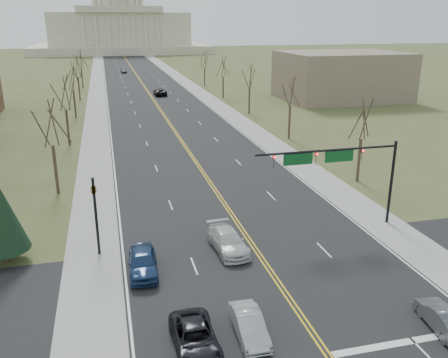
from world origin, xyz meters
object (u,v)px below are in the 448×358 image
car_sb_outer_lead (195,338)px  car_far_sb (123,71)px  car_sb_outer_second (143,262)px  signal_mast (338,162)px  car_sb_inner_second (228,241)px  car_far_nb (160,92)px  signal_left (95,208)px  car_sb_inner_lead (249,325)px  car_nb_outer_lead (443,318)px

car_sb_outer_lead → car_far_sb: (2.91, 141.08, 0.06)m
car_sb_outer_second → car_far_sb: (4.88, 132.34, -0.07)m
signal_mast → car_sb_inner_second: bearing=-169.7°
car_far_nb → car_far_sb: (-5.83, 51.83, -0.06)m
signal_mast → car_sb_outer_second: bearing=-167.4°
signal_mast → signal_left: size_ratio=2.02×
car_sb_inner_lead → car_far_nb: (5.66, 88.87, 0.12)m
car_sb_outer_second → car_nb_outer_lead: bearing=-30.6°
car_sb_inner_second → signal_mast: bearing=5.9°
car_sb_inner_lead → car_sb_inner_second: 10.29m
signal_left → car_far_sb: bearing=86.5°
signal_left → car_far_nb: size_ratio=1.03×
car_far_nb → signal_mast: bearing=93.7°
car_nb_outer_lead → car_sb_outer_second: bearing=-26.4°
car_sb_inner_second → car_far_nb: size_ratio=0.91×
car_sb_outer_lead → car_sb_inner_second: size_ratio=0.93×
car_sb_inner_second → car_far_sb: bearing=86.3°
signal_left → car_far_sb: 129.04m
signal_left → car_nb_outer_lead: size_ratio=1.43×
car_sb_inner_second → car_far_sb: (-1.61, 130.50, -0.02)m
signal_left → car_sb_inner_second: signal_left is taller
signal_mast → car_sb_inner_lead: 16.97m
signal_mast → signal_left: (-18.95, 0.00, -2.05)m
car_sb_outer_lead → car_far_sb: size_ratio=1.12×
car_sb_inner_lead → car_sb_outer_second: bearing=122.8°
signal_mast → signal_left: signal_mast is taller
signal_mast → car_sb_inner_second: (-9.52, -1.73, -4.98)m
car_nb_outer_lead → car_sb_inner_second: bearing=-45.8°
car_nb_outer_lead → signal_mast: bearing=-84.0°
car_nb_outer_lead → car_far_nb: car_far_nb is taller
car_sb_outer_lead → car_sb_outer_second: bearing=102.5°
car_sb_inner_lead → car_far_sb: car_far_sb is taller
car_sb_inner_lead → car_sb_outer_lead: size_ratio=0.85×
car_sb_outer_second → car_sb_inner_lead: bearing=-56.1°
car_far_nb → car_far_sb: 52.15m
car_nb_outer_lead → signal_left: bearing=-29.8°
car_sb_outer_lead → car_far_nb: bearing=84.2°
car_sb_outer_lead → car_sb_outer_second: car_sb_outer_second is taller
signal_left → car_far_sb: (7.82, 128.77, -2.96)m
signal_mast → car_sb_inner_second: 10.88m
car_nb_outer_lead → car_far_sb: 143.17m
car_nb_outer_lead → car_sb_outer_second: size_ratio=0.88×
signal_mast → car_far_sb: 129.35m
car_nb_outer_lead → car_sb_outer_lead: (-13.80, 1.68, -0.01)m
car_sb_outer_second → car_far_sb: 132.43m
car_sb_inner_lead → car_sb_outer_lead: (-3.08, -0.38, -0.00)m
car_nb_outer_lead → car_far_nb: (-5.06, 90.93, 0.11)m
car_sb_outer_lead → car_far_sb: 141.11m
car_sb_inner_lead → car_sb_inner_second: bearing=83.6°
signal_left → car_nb_outer_lead: signal_left is taller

